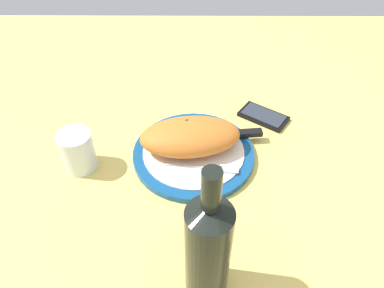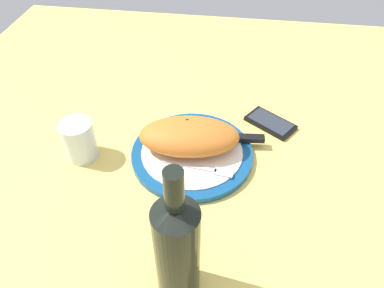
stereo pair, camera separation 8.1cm
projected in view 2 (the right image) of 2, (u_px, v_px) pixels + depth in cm
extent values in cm
cube|color=#EACC60|center=(192.00, 161.00, 84.78)|extent=(150.00, 150.00, 3.00)
cylinder|color=navy|center=(192.00, 154.00, 83.21)|extent=(27.61, 27.61, 1.57)
cylinder|color=white|center=(192.00, 151.00, 82.57)|extent=(23.03, 23.03, 0.30)
ellipsoid|color=orange|center=(189.00, 136.00, 80.94)|extent=(23.60, 14.50, 6.73)
ellipsoid|color=black|center=(205.00, 124.00, 79.85)|extent=(2.19, 1.82, 0.71)
ellipsoid|color=black|center=(195.00, 122.00, 80.40)|extent=(2.43, 2.26, 0.74)
ellipsoid|color=black|center=(187.00, 122.00, 80.18)|extent=(3.29, 3.18, 0.94)
cube|color=silver|center=(187.00, 166.00, 78.75)|extent=(12.22, 2.20, 0.40)
cube|color=silver|center=(224.00, 173.00, 77.29)|extent=(4.21, 2.62, 0.40)
cube|color=silver|center=(189.00, 138.00, 85.26)|extent=(13.69, 2.95, 0.40)
cube|color=black|center=(241.00, 138.00, 84.60)|extent=(10.87, 3.06, 1.20)
cube|color=black|center=(270.00, 123.00, 91.58)|extent=(13.54, 12.13, 1.00)
cube|color=#2D333D|center=(271.00, 121.00, 91.18)|extent=(11.80, 10.52, 0.16)
cylinder|color=silver|center=(79.00, 140.00, 80.89)|extent=(7.32, 7.32, 9.29)
cylinder|color=silver|center=(81.00, 148.00, 82.56)|extent=(6.73, 6.73, 4.03)
cylinder|color=black|center=(177.00, 254.00, 54.69)|extent=(6.95, 6.95, 20.09)
cone|color=black|center=(175.00, 210.00, 47.18)|extent=(6.95, 6.95, 1.74)
cylinder|color=black|center=(174.00, 190.00, 44.36)|extent=(2.64, 2.64, 6.46)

